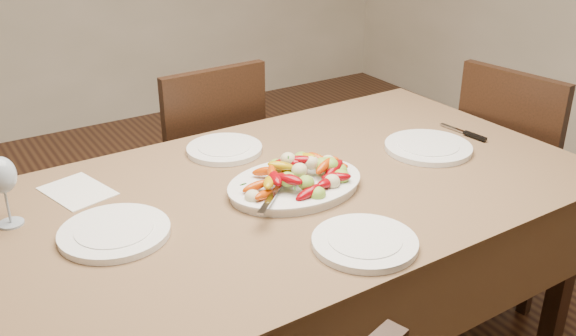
% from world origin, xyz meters
% --- Properties ---
extents(dining_table, '(1.86, 1.07, 0.76)m').
position_xyz_m(dining_table, '(-0.04, 0.20, 0.38)').
color(dining_table, brown).
rests_on(dining_table, ground).
extents(chair_far, '(0.44, 0.44, 0.95)m').
position_xyz_m(chair_far, '(0.02, 1.01, 0.47)').
color(chair_far, black).
rests_on(chair_far, ground).
extents(chair_right, '(0.47, 0.47, 0.95)m').
position_xyz_m(chair_right, '(1.12, 0.24, 0.47)').
color(chair_right, black).
rests_on(chair_right, ground).
extents(serving_platter, '(0.41, 0.30, 0.02)m').
position_xyz_m(serving_platter, '(-0.03, 0.17, 0.77)').
color(serving_platter, white).
rests_on(serving_platter, dining_table).
extents(roasted_vegetables, '(0.33, 0.23, 0.09)m').
position_xyz_m(roasted_vegetables, '(-0.03, 0.17, 0.83)').
color(roasted_vegetables, '#7A0208').
rests_on(roasted_vegetables, serving_platter).
extents(serving_spoon, '(0.24, 0.24, 0.03)m').
position_xyz_m(serving_spoon, '(-0.10, 0.13, 0.81)').
color(serving_spoon, '#9EA0A8').
rests_on(serving_spoon, serving_platter).
extents(plate_left, '(0.28, 0.28, 0.02)m').
position_xyz_m(plate_left, '(-0.56, 0.20, 0.77)').
color(plate_left, white).
rests_on(plate_left, dining_table).
extents(plate_right, '(0.29, 0.29, 0.02)m').
position_xyz_m(plate_right, '(0.50, 0.18, 0.77)').
color(plate_right, white).
rests_on(plate_right, dining_table).
extents(plate_far, '(0.25, 0.25, 0.02)m').
position_xyz_m(plate_far, '(-0.08, 0.53, 0.77)').
color(plate_far, white).
rests_on(plate_far, dining_table).
extents(plate_near, '(0.26, 0.26, 0.02)m').
position_xyz_m(plate_near, '(-0.06, -0.18, 0.77)').
color(plate_near, white).
rests_on(plate_near, dining_table).
extents(wine_glass, '(0.08, 0.08, 0.20)m').
position_xyz_m(wine_glass, '(-0.77, 0.40, 0.86)').
color(wine_glass, '#8C99A5').
rests_on(wine_glass, dining_table).
extents(menu_card, '(0.20, 0.24, 0.00)m').
position_xyz_m(menu_card, '(-0.57, 0.50, 0.76)').
color(menu_card, silver).
rests_on(menu_card, dining_table).
extents(table_knife, '(0.04, 0.20, 0.01)m').
position_xyz_m(table_knife, '(0.70, 0.21, 0.76)').
color(table_knife, '#9EA0A8').
rests_on(table_knife, dining_table).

